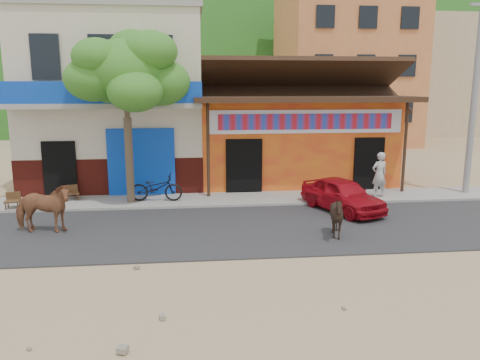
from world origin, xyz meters
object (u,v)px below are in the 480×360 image
Objects in this scene: utility_pole at (475,88)px; cafe_chair_right at (12,194)px; cow_dark at (337,216)px; red_car at (342,195)px; cafe_chair_left at (72,187)px; tree at (127,118)px; cow_tan at (43,208)px; scooter at (156,188)px; pedestrian at (379,175)px.

utility_pole is 17.06m from cafe_chair_right.
red_car is at bearing 124.03° from cow_dark.
red_car reaches higher than cafe_chair_left.
utility_pole is at bearing -3.59° from red_car.
tree is 0.75× the size of utility_pole.
cafe_chair_right is at bearing -146.34° from cow_dark.
red_car reaches higher than cafe_chair_right.
cafe_chair_left is (-8.34, 5.01, -0.04)m from cow_dark.
scooter is at bearing -37.41° from cow_tan.
cow_dark is (6.16, -4.43, -2.48)m from tree.
cafe_chair_left is at bearing 165.14° from tree.
pedestrian is at bearing -173.99° from utility_pole.
cafe_chair_right is (-1.70, -1.08, 0.01)m from cafe_chair_left.
cafe_chair_left is at bearing 178.55° from utility_pole.
tree reaches higher than red_car.
tree is 9.35m from pedestrian.
red_car is 2.45m from pedestrian.
cow_tan is 0.52× the size of red_car.
utility_pole is 8.25× the size of cafe_chair_left.
pedestrian is at bearing -1.19° from tree.
red_car reaches higher than scooter.
cow_tan is at bearing -108.41° from cafe_chair_left.
cafe_chair_right is (-1.80, 2.64, -0.15)m from cow_tan.
utility_pole is at bearing 172.51° from pedestrian.
cow_tan is 1.02× the size of pedestrian.
tree is at bearing 144.26° from red_car.
cafe_chair_left is 2.01m from cafe_chair_right.
utility_pole is 4.31× the size of scooter.
scooter is at bearing -15.10° from pedestrian.
tree is at bearing -27.78° from cow_tan.
tree is 4.64m from cafe_chair_right.
tree reaches higher than cow_dark.
tree is 3.38m from cafe_chair_left.
pedestrian is (9.10, -0.19, -2.16)m from tree.
red_car is at bearing -33.68° from cafe_chair_left.
scooter is at bearing -165.32° from cow_dark.
utility_pole is 2.42× the size of red_car.
scooter is (-11.90, -0.16, -3.51)m from utility_pole.
cow_tan is at bearing -123.43° from tree.
cow_dark is 0.36× the size of red_car.
cafe_chair_right is at bearing -167.61° from cafe_chair_left.
cafe_chair_left is at bearing 143.90° from red_car.
utility_pole is at bearing -71.68° from cow_tan.
utility_pole is at bearing 89.95° from cow_dark.
utility_pole is at bearing 0.90° from tree.
utility_pole is (12.80, 0.20, 1.00)m from tree.
red_car is at bearing 25.21° from pedestrian.
pedestrian is (8.20, -0.23, 0.36)m from scooter.
scooter is at bearing -29.91° from cafe_chair_left.
cafe_chair_right reaches higher than scooter.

